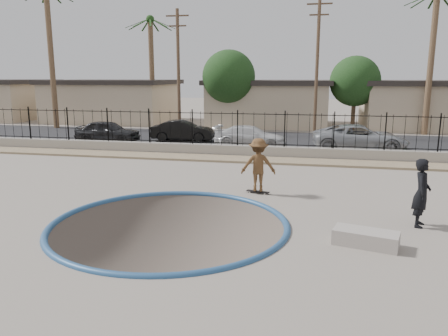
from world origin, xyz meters
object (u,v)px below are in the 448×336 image
videographer (422,193)px  skater (258,167)px  car_c (250,136)px  skateboard (258,192)px  car_a (108,131)px  car_d (360,138)px  car_b (183,131)px  concrete_ledge (366,238)px

videographer → skater: bearing=76.6°
car_c → skateboard: bearing=-166.7°
car_a → car_d: size_ratio=0.78×
car_b → concrete_ledge: bearing=-154.6°
car_a → car_b: car_a is taller
car_c → car_d: car_d is taller
skateboard → car_c: 10.58m
car_c → car_d: size_ratio=0.82×
videographer → car_b: videographer is taller
skater → skateboard: size_ratio=2.16×
videographer → car_d: videographer is taller
skateboard → car_a: bearing=149.9°
skater → skateboard: (0.00, -0.00, -0.91)m
skateboard → car_c: car_c is taller
videographer → car_a: 20.79m
skateboard → car_d: bearing=79.4°
skateboard → car_c: size_ratio=0.21×
skater → car_d: (4.52, 10.40, -0.20)m
skater → car_a: skater is taller
car_a → car_b: size_ratio=1.02×
concrete_ledge → car_a: bearing=134.3°
videographer → concrete_ledge: (-1.67, -1.87, -0.79)m
videographer → car_c: bearing=42.0°
car_a → car_d: bearing=-88.8°
skateboard → car_b: size_ratio=0.22×
concrete_ledge → car_b: size_ratio=0.39×
concrete_ledge → car_d: 14.96m
skater → car_d: skater is taller
car_a → skater: bearing=-131.8°
concrete_ledge → car_b: (-9.96, 16.50, 0.51)m
car_d → concrete_ledge: bearing=172.0°
car_c → car_d: 6.36m
skater → concrete_ledge: size_ratio=1.22×
car_d → car_c: bearing=86.4°
skateboard → car_b: 13.71m
car_b → skateboard: bearing=-156.9°
videographer → car_a: (-16.20, 13.03, -0.24)m
car_a → car_d: car_d is taller
skater → car_c: bearing=-87.2°
videographer → car_d: 13.04m
skateboard → car_a: (-11.17, 10.40, 0.68)m
car_b → car_d: 11.23m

